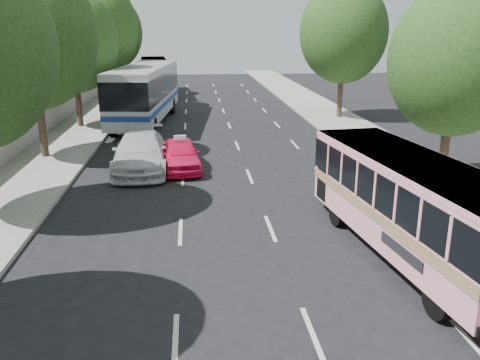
{
  "coord_description": "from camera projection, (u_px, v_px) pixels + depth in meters",
  "views": [
    {
      "loc": [
        -1.42,
        -11.13,
        6.26
      ],
      "look_at": [
        0.03,
        4.21,
        1.6
      ],
      "focal_mm": 38.0,
      "sensor_mm": 36.0,
      "label": 1
    }
  ],
  "objects": [
    {
      "name": "tree_left_d",
      "position": [
        74.0,
        37.0,
        31.05
      ],
      "size": [
        5.52,
        5.52,
        8.6
      ],
      "color": "#38281E",
      "rests_on": "ground"
    },
    {
      "name": "tree_left_f",
      "position": [
        111.0,
        30.0,
        46.18
      ],
      "size": [
        5.88,
        5.88,
        9.16
      ],
      "color": "#38281E",
      "rests_on": "ground"
    },
    {
      "name": "pink_bus",
      "position": [
        411.0,
        198.0,
        13.9
      ],
      "size": [
        3.32,
        9.11,
        2.84
      ],
      "rotation": [
        0.0,
        0.0,
        0.12
      ],
      "color": "#FFA4B4",
      "rests_on": "ground"
    },
    {
      "name": "tree_left_e",
      "position": [
        97.0,
        24.0,
        38.45
      ],
      "size": [
        6.3,
        6.3,
        9.82
      ],
      "color": "#38281E",
      "rests_on": "ground"
    },
    {
      "name": "white_pickup",
      "position": [
        140.0,
        152.0,
        22.9
      ],
      "size": [
        2.56,
        5.84,
        1.67
      ],
      "primitive_type": "imported",
      "rotation": [
        0.0,
        0.0,
        0.04
      ],
      "color": "silver",
      "rests_on": "ground"
    },
    {
      "name": "tour_coach_front",
      "position": [
        145.0,
        89.0,
        33.75
      ],
      "size": [
        3.99,
        12.9,
        3.8
      ],
      "rotation": [
        0.0,
        0.0,
        -0.1
      ],
      "color": "silver",
      "rests_on": "ground"
    },
    {
      "name": "tour_coach_rear",
      "position": [
        154.0,
        74.0,
        48.28
      ],
      "size": [
        3.36,
        11.18,
        3.29
      ],
      "rotation": [
        0.0,
        0.0,
        0.09
      ],
      "color": "silver",
      "rests_on": "ground"
    },
    {
      "name": "sidewalk_left",
      "position": [
        76.0,
        133.0,
        30.81
      ],
      "size": [
        4.0,
        90.0,
        0.15
      ],
      "primitive_type": "cube",
      "color": "#9E998E",
      "rests_on": "ground"
    },
    {
      "name": "pink_taxi",
      "position": [
        181.0,
        155.0,
        23.01
      ],
      "size": [
        2.01,
        4.26,
        1.41
      ],
      "primitive_type": "imported",
      "rotation": [
        0.0,
        0.0,
        0.09
      ],
      "color": "#F11450",
      "rests_on": "ground"
    },
    {
      "name": "sidewalk_right",
      "position": [
        349.0,
        128.0,
        32.35
      ],
      "size": [
        4.0,
        90.0,
        0.12
      ],
      "primitive_type": "cube",
      "color": "#9E998E",
      "rests_on": "ground"
    },
    {
      "name": "taxi_roof_sign",
      "position": [
        180.0,
        137.0,
        22.78
      ],
      "size": [
        0.56,
        0.23,
        0.18
      ],
      "primitive_type": "cube",
      "rotation": [
        0.0,
        0.0,
        0.09
      ],
      "color": "silver",
      "rests_on": "pink_taxi"
    },
    {
      "name": "low_wall",
      "position": [
        44.0,
        120.0,
        30.41
      ],
      "size": [
        0.3,
        90.0,
        1.5
      ],
      "primitive_type": "cube",
      "color": "#9E998E",
      "rests_on": "sidewalk_left"
    },
    {
      "name": "tree_left_c",
      "position": [
        32.0,
        30.0,
        23.28
      ],
      "size": [
        6.0,
        6.0,
        9.35
      ],
      "color": "#38281E",
      "rests_on": "ground"
    },
    {
      "name": "tree_right_far",
      "position": [
        345.0,
        29.0,
        34.41
      ],
      "size": [
        6.0,
        6.0,
        9.35
      ],
      "color": "#38281E",
      "rests_on": "ground"
    },
    {
      "name": "ground",
      "position": [
        255.0,
        291.0,
        12.54
      ],
      "size": [
        120.0,
        120.0,
        0.0
      ],
      "primitive_type": "plane",
      "color": "black",
      "rests_on": "ground"
    },
    {
      "name": "tree_right_near",
      "position": [
        458.0,
        56.0,
        19.4
      ],
      "size": [
        5.1,
        5.1,
        7.95
      ],
      "color": "#38281E",
      "rests_on": "ground"
    }
  ]
}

